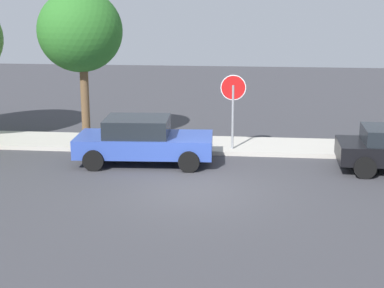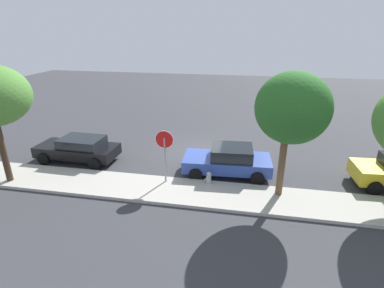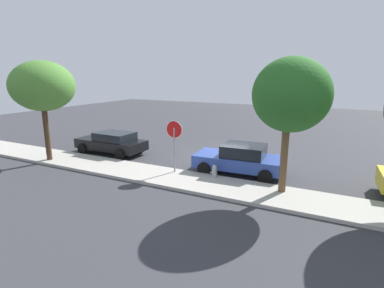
% 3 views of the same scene
% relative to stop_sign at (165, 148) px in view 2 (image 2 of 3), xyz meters
% --- Properties ---
extents(ground_plane, '(60.00, 60.00, 0.00)m').
position_rel_stop_sign_xyz_m(ground_plane, '(-0.92, -4.08, -1.82)').
color(ground_plane, '#38383D').
extents(sidewalk_curb, '(32.00, 2.25, 0.14)m').
position_rel_stop_sign_xyz_m(sidewalk_curb, '(-0.92, 0.68, -1.75)').
color(sidewalk_curb, '#B2ADA3').
rests_on(sidewalk_curb, ground_plane).
extents(stop_sign, '(0.84, 0.08, 2.62)m').
position_rel_stop_sign_xyz_m(stop_sign, '(0.00, 0.00, 0.00)').
color(stop_sign, gray).
rests_on(stop_sign, ground_plane).
extents(parked_car_blue, '(4.33, 2.29, 1.45)m').
position_rel_stop_sign_xyz_m(parked_car_blue, '(-2.75, -1.56, -1.09)').
color(parked_car_blue, '#2D479E').
rests_on(parked_car_blue, ground_plane).
extents(parked_car_black, '(4.37, 2.08, 1.33)m').
position_rel_stop_sign_xyz_m(parked_car_black, '(5.32, -1.66, -1.12)').
color(parked_car_black, black).
rests_on(parked_car_black, ground_plane).
extents(street_tree_far, '(2.85, 2.85, 5.37)m').
position_rel_stop_sign_xyz_m(street_tree_far, '(-5.18, 0.37, 2.14)').
color(street_tree_far, brown).
rests_on(street_tree_far, ground_plane).
extents(fire_hydrant, '(0.30, 0.22, 0.72)m').
position_rel_stop_sign_xyz_m(fire_hydrant, '(-1.99, -0.16, -1.46)').
color(fire_hydrant, '#A5A5A8').
rests_on(fire_hydrant, ground_plane).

